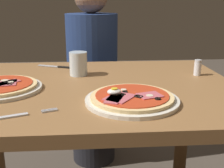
{
  "coord_description": "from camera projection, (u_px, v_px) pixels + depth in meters",
  "views": [
    {
      "loc": [
        0.02,
        -1.02,
        1.05
      ],
      "look_at": [
        0.08,
        -0.1,
        0.78
      ],
      "focal_mm": 44.83,
      "sensor_mm": 36.0,
      "label": 1
    }
  ],
  "objects": [
    {
      "name": "fork",
      "position": [
        25.0,
        114.0,
        0.77
      ],
      "size": [
        0.15,
        0.07,
        0.0
      ],
      "color": "silver",
      "rests_on": "dining_table"
    },
    {
      "name": "pizza_across_left",
      "position": [
        0.0,
        87.0,
        0.98
      ],
      "size": [
        0.29,
        0.29,
        0.03
      ],
      "color": "silver",
      "rests_on": "dining_table"
    },
    {
      "name": "pizza_foreground",
      "position": [
        132.0,
        98.0,
        0.87
      ],
      "size": [
        0.29,
        0.29,
        0.05
      ],
      "color": "silver",
      "rests_on": "dining_table"
    },
    {
      "name": "salt_shaker",
      "position": [
        198.0,
        68.0,
        1.18
      ],
      "size": [
        0.03,
        0.03,
        0.07
      ],
      "color": "white",
      "rests_on": "dining_table"
    },
    {
      "name": "diner_person",
      "position": [
        93.0,
        80.0,
        1.8
      ],
      "size": [
        0.32,
        0.32,
        1.18
      ],
      "rotation": [
        0.0,
        0.0,
        3.14
      ],
      "color": "black",
      "rests_on": "ground"
    },
    {
      "name": "water_glass_far",
      "position": [
        78.0,
        65.0,
        1.18
      ],
      "size": [
        0.07,
        0.07,
        0.1
      ],
      "color": "silver",
      "rests_on": "dining_table"
    },
    {
      "name": "dining_table",
      "position": [
        89.0,
        114.0,
        1.09
      ],
      "size": [
        1.13,
        0.83,
        0.75
      ],
      "color": "olive",
      "rests_on": "ground"
    },
    {
      "name": "knife",
      "position": [
        59.0,
        67.0,
        1.33
      ],
      "size": [
        0.19,
        0.09,
        0.01
      ],
      "color": "silver",
      "rests_on": "dining_table"
    }
  ]
}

